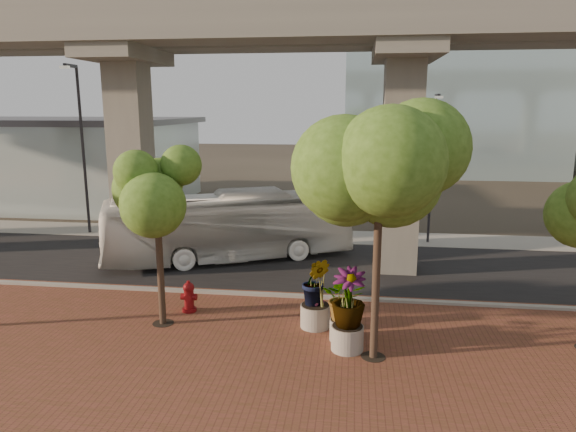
# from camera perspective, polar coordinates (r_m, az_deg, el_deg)

# --- Properties ---
(ground) EXTENTS (160.00, 160.00, 0.00)m
(ground) POSITION_cam_1_polar(r_m,az_deg,el_deg) (21.79, -3.74, -7.01)
(ground) COLOR #312C24
(ground) RESTS_ON ground
(brick_plaza) EXTENTS (70.00, 13.00, 0.06)m
(brick_plaza) POSITION_cam_1_polar(r_m,az_deg,el_deg) (14.67, -10.00, -16.96)
(brick_plaza) COLOR brown
(brick_plaza) RESTS_ON ground
(asphalt_road) EXTENTS (90.00, 8.00, 0.04)m
(asphalt_road) POSITION_cam_1_polar(r_m,az_deg,el_deg) (23.65, -2.81, -5.41)
(asphalt_road) COLOR black
(asphalt_road) RESTS_ON ground
(curb_strip) EXTENTS (70.00, 0.25, 0.16)m
(curb_strip) POSITION_cam_1_polar(r_m,az_deg,el_deg) (19.92, -4.86, -8.64)
(curb_strip) COLOR gray
(curb_strip) RESTS_ON ground
(far_sidewalk) EXTENTS (90.00, 3.00, 0.06)m
(far_sidewalk) POSITION_cam_1_polar(r_m,az_deg,el_deg) (28.88, -0.89, -2.16)
(far_sidewalk) COLOR gray
(far_sidewalk) RESTS_ON ground
(transit_viaduct) EXTENTS (72.00, 5.60, 12.40)m
(transit_viaduct) POSITION_cam_1_polar(r_m,az_deg,el_deg) (22.58, -3.00, 12.48)
(transit_viaduct) COLOR gray
(transit_viaduct) RESTS_ON ground
(station_pavilion) EXTENTS (23.00, 13.00, 6.30)m
(station_pavilion) POSITION_cam_1_polar(r_m,az_deg,el_deg) (43.63, -26.24, 5.67)
(station_pavilion) COLOR silver
(station_pavilion) RESTS_ON ground
(transit_bus) EXTENTS (11.64, 7.14, 3.21)m
(transit_bus) POSITION_cam_1_polar(r_m,az_deg,el_deg) (24.20, -6.58, -1.18)
(transit_bus) COLOR white
(transit_bus) RESTS_ON ground
(fire_hydrant) EXTENTS (0.56, 0.50, 1.12)m
(fire_hydrant) POSITION_cam_1_polar(r_m,az_deg,el_deg) (18.48, -10.95, -8.79)
(fire_hydrant) COLOR maroon
(fire_hydrant) RESTS_ON ground
(planter_front) EXTENTS (1.89, 1.89, 2.08)m
(planter_front) POSITION_cam_1_polar(r_m,az_deg,el_deg) (15.86, 6.25, -9.38)
(planter_front) COLOR gray
(planter_front) RESTS_ON ground
(planter_right) EXTENTS (2.33, 2.33, 2.49)m
(planter_right) POSITION_cam_1_polar(r_m,az_deg,el_deg) (15.18, 6.71, -9.41)
(planter_right) COLOR gray
(planter_right) RESTS_ON ground
(planter_left) EXTENTS (2.14, 2.14, 2.35)m
(planter_left) POSITION_cam_1_polar(r_m,az_deg,el_deg) (16.65, 3.07, -7.68)
(planter_left) COLOR #A09A91
(planter_left) RESTS_ON ground
(street_tree_near_west) EXTENTS (2.99, 2.99, 5.98)m
(street_tree_near_west) POSITION_cam_1_polar(r_m,az_deg,el_deg) (16.63, -14.47, 3.19)
(street_tree_near_west) COLOR #433326
(street_tree_near_west) RESTS_ON ground
(street_tree_near_east) EXTENTS (4.26, 4.26, 7.45)m
(street_tree_near_east) POSITION_cam_1_polar(r_m,az_deg,el_deg) (13.87, 10.22, 5.45)
(street_tree_near_east) COLOR #433326
(street_tree_near_east) RESTS_ON ground
(streetlamp_west) EXTENTS (0.46, 1.34, 9.28)m
(streetlamp_west) POSITION_cam_1_polar(r_m,az_deg,el_deg) (30.77, -22.02, 8.00)
(streetlamp_west) COLOR #2A292E
(streetlamp_west) RESTS_ON ground
(streetlamp_east) EXTENTS (0.38, 1.11, 7.69)m
(streetlamp_east) POSITION_cam_1_polar(r_m,az_deg,el_deg) (27.51, 15.78, 6.13)
(streetlamp_east) COLOR #2E2D32
(streetlamp_east) RESTS_ON ground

